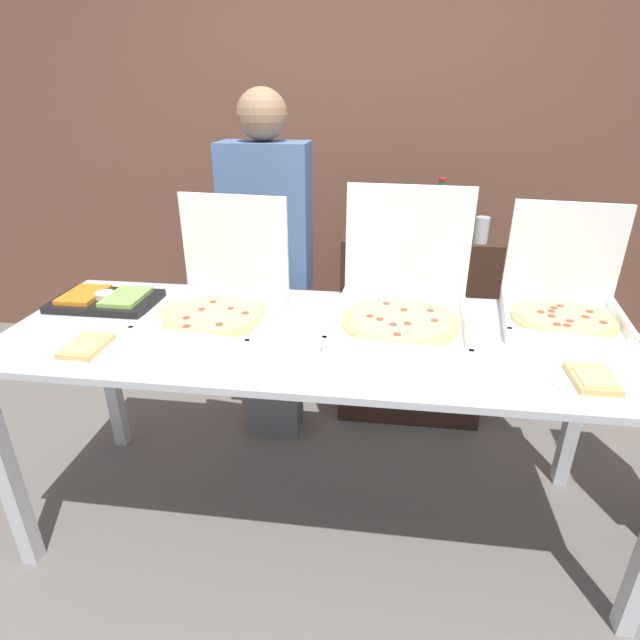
% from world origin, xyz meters
% --- Properties ---
extents(ground_plane, '(16.00, 16.00, 0.00)m').
position_xyz_m(ground_plane, '(0.00, 0.00, 0.00)').
color(ground_plane, slate).
extents(brick_wall_behind, '(10.00, 0.06, 2.80)m').
position_xyz_m(brick_wall_behind, '(0.00, 1.70, 1.40)').
color(brick_wall_behind, brown).
rests_on(brick_wall_behind, ground_plane).
extents(buffet_table, '(2.31, 0.83, 0.90)m').
position_xyz_m(buffet_table, '(0.00, 0.00, 0.79)').
color(buffet_table, silver).
rests_on(buffet_table, ground_plane).
extents(pizza_box_far_right, '(0.52, 0.54, 0.48)m').
position_xyz_m(pizza_box_far_right, '(0.29, 0.13, 0.98)').
color(pizza_box_far_right, white).
rests_on(pizza_box_far_right, buffet_table).
extents(pizza_box_near_left, '(0.49, 0.51, 0.44)m').
position_xyz_m(pizza_box_near_left, '(-0.40, 0.08, 0.98)').
color(pizza_box_near_left, white).
rests_on(pizza_box_near_left, buffet_table).
extents(pizza_box_near_right, '(0.48, 0.50, 0.42)m').
position_xyz_m(pizza_box_near_right, '(0.90, 0.22, 0.97)').
color(pizza_box_near_right, white).
rests_on(pizza_box_near_right, buffet_table).
extents(paper_plate_front_center, '(0.20, 0.20, 0.03)m').
position_xyz_m(paper_plate_front_center, '(-0.77, -0.24, 0.91)').
color(paper_plate_front_center, white).
rests_on(paper_plate_front_center, buffet_table).
extents(paper_plate_front_right, '(0.24, 0.24, 0.03)m').
position_xyz_m(paper_plate_front_right, '(0.86, -0.24, 0.91)').
color(paper_plate_front_right, white).
rests_on(paper_plate_front_right, buffet_table).
extents(veggie_tray, '(0.41, 0.26, 0.05)m').
position_xyz_m(veggie_tray, '(-0.91, 0.15, 0.92)').
color(veggie_tray, black).
rests_on(veggie_tray, buffet_table).
extents(sideboard_podium, '(0.77, 0.45, 1.04)m').
position_xyz_m(sideboard_podium, '(0.39, 0.94, 0.52)').
color(sideboard_podium, '#382319').
rests_on(sideboard_podium, ground_plane).
extents(soda_bottle, '(0.09, 0.09, 0.28)m').
position_xyz_m(soda_bottle, '(0.48, 0.88, 1.16)').
color(soda_bottle, '#2D6638').
rests_on(soda_bottle, sideboard_podium).
extents(soda_can_silver, '(0.07, 0.07, 0.12)m').
position_xyz_m(soda_can_silver, '(0.67, 0.78, 1.10)').
color(soda_can_silver, silver).
rests_on(soda_can_silver, sideboard_podium).
extents(person_guest_plaid, '(0.40, 0.22, 1.72)m').
position_xyz_m(person_guest_plaid, '(-0.33, 0.61, 0.91)').
color(person_guest_plaid, slate).
rests_on(person_guest_plaid, ground_plane).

